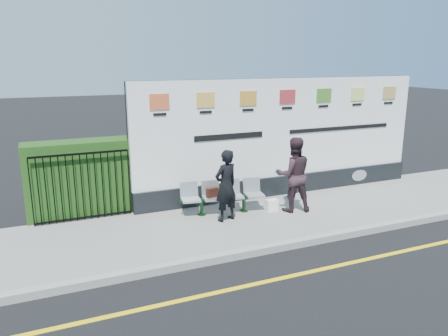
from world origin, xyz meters
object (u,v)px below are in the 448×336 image
at_px(billboard, 284,145).
at_px(woman_right, 293,174).
at_px(bench, 223,205).
at_px(woman_left, 226,186).

height_order(billboard, woman_right, billboard).
bearing_deg(woman_right, bench, -1.73).
bearing_deg(bench, billboard, 30.39).
bearing_deg(billboard, woman_left, -150.23).
bearing_deg(billboard, bench, -158.74).
bearing_deg(woman_left, billboard, -167.69).
distance_m(billboard, woman_right, 1.44).
height_order(woman_left, woman_right, woman_right).
bearing_deg(woman_left, bench, -122.76).
relative_size(bench, woman_left, 1.20).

